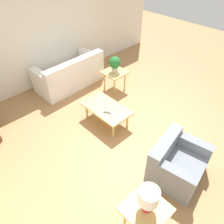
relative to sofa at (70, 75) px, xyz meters
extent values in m
plane|color=#A87A4C|center=(-2.38, 0.00, -0.32)|extent=(14.00, 14.00, 0.00)
cube|color=silver|center=(0.68, 0.00, 1.03)|extent=(0.12, 7.20, 2.70)
cube|color=white|center=(0.05, 0.00, -0.10)|extent=(0.88, 1.81, 0.42)
cube|color=white|center=(-0.25, -0.01, 0.31)|extent=(0.27, 1.78, 0.40)
cube|color=white|center=(0.08, -0.78, 0.24)|extent=(0.82, 0.23, 0.26)
cube|color=white|center=(0.02, 0.79, 0.24)|extent=(0.82, 0.23, 0.26)
cube|color=slate|center=(-3.57, 0.38, -0.12)|extent=(0.91, 1.02, 0.39)
cube|color=slate|center=(-3.29, 0.42, 0.23)|extent=(0.35, 0.92, 0.31)
cube|color=slate|center=(-3.64, 0.74, 0.18)|extent=(0.79, 0.29, 0.20)
cube|color=slate|center=(-3.51, 0.01, 0.18)|extent=(0.79, 0.29, 0.20)
cube|color=tan|center=(-1.73, 0.31, 0.06)|extent=(1.06, 0.61, 0.04)
cylinder|color=tan|center=(-2.16, 0.10, -0.14)|extent=(0.05, 0.05, 0.36)
cylinder|color=tan|center=(-1.31, 0.10, -0.14)|extent=(0.05, 0.05, 0.36)
cylinder|color=tan|center=(-2.16, 0.51, -0.14)|extent=(0.05, 0.05, 0.36)
cylinder|color=tan|center=(-1.31, 0.51, -0.14)|extent=(0.05, 0.05, 0.36)
cube|color=tan|center=(-0.94, -0.71, 0.19)|extent=(0.55, 0.55, 0.04)
cylinder|color=tan|center=(-1.13, -0.90, -0.07)|extent=(0.04, 0.04, 0.49)
cylinder|color=tan|center=(-0.75, -0.90, -0.07)|extent=(0.04, 0.04, 0.49)
cylinder|color=tan|center=(-1.13, -0.53, -0.07)|extent=(0.04, 0.04, 0.49)
cylinder|color=tan|center=(-0.75, -0.53, -0.07)|extent=(0.04, 0.04, 0.49)
cube|color=tan|center=(-3.73, 1.45, 0.19)|extent=(0.55, 0.55, 0.04)
cylinder|color=tan|center=(-3.92, 1.27, -0.07)|extent=(0.04, 0.04, 0.49)
cylinder|color=tan|center=(-3.55, 1.27, -0.07)|extent=(0.04, 0.04, 0.49)
cylinder|color=tan|center=(-3.55, 1.64, -0.07)|extent=(0.04, 0.04, 0.49)
cylinder|color=#B2ADA3|center=(-0.94, -0.71, 0.27)|extent=(0.15, 0.15, 0.13)
sphere|color=#236B2D|center=(-0.94, -0.71, 0.46)|extent=(0.29, 0.29, 0.29)
cylinder|color=red|center=(-3.73, 1.45, 0.31)|extent=(0.12, 0.12, 0.20)
cylinder|color=white|center=(-3.73, 1.45, 0.51)|extent=(0.26, 0.26, 0.21)
cube|color=#4C4C51|center=(-1.87, 0.41, 0.09)|extent=(0.16, 0.11, 0.02)
camera|label=1|loc=(-4.40, 2.70, 2.96)|focal=35.00mm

